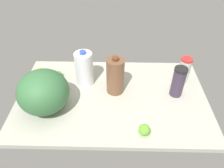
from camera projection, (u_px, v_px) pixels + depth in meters
The scene contains 9 objects.
countertop at pixel (112, 98), 140.50cm from camera, with size 120.00×76.00×3.00cm, color #AEAD9D.
watermelon at pixel (43, 92), 123.65cm from camera, with size 29.44×29.44×25.30cm, color #356A3C.
milk_jug at pixel (84, 69), 142.51cm from camera, with size 11.59×11.59×24.84cm.
shaker_bottle at pixel (178, 82), 134.44cm from camera, with size 8.07×8.07×20.28cm.
chocolate_milk_jug at pixel (115, 76), 135.85cm from camera, with size 11.17×11.17×25.78cm.
tumbler_cup at pixel (184, 70), 145.62cm from camera, with size 7.50×7.50×18.15cm.
lime_near_front at pixel (144, 130), 115.04cm from camera, with size 6.27×6.27×6.27cm, color #65B12F.
lime_by_jug at pixel (58, 74), 152.50cm from camera, with size 5.17×5.17×5.17cm, color #5EA930.
lemon_loose at pixel (39, 73), 152.14cm from camera, with size 7.20×7.20×7.20cm, color yellow.
Camera 1 is at (2.36, -101.65, 98.86)cm, focal length 35.00 mm.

